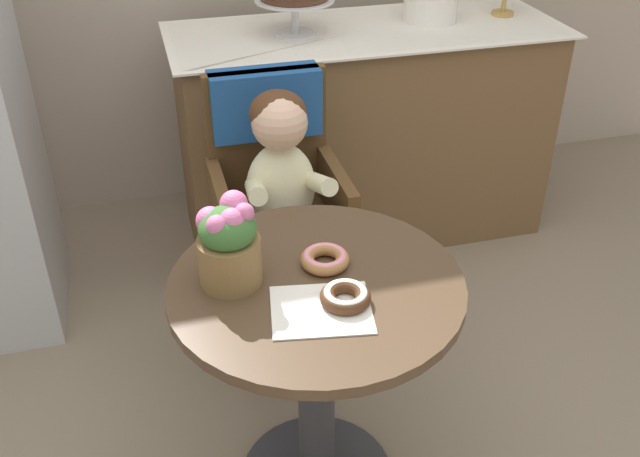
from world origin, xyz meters
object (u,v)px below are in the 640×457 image
object	(u,v)px
cafe_table	(316,348)
donut_mid	(345,296)
wicker_chair	(273,171)
round_layer_cake	(430,8)
flower_vase	(228,242)
donut_front	(325,258)
seated_child	(283,183)

from	to	relation	value
cafe_table	donut_mid	size ratio (longest dim) A/B	6.09
wicker_chair	round_layer_cake	size ratio (longest dim) A/B	4.46
wicker_chair	flower_vase	xyz separation A→B (m)	(-0.24, -0.66, 0.19)
donut_front	donut_mid	world-z (taller)	donut_mid
seated_child	donut_front	xyz separation A→B (m)	(-0.01, -0.51, 0.06)
cafe_table	donut_mid	world-z (taller)	donut_mid
donut_front	flower_vase	bearing A→B (deg)	-179.21
donut_front	donut_mid	bearing A→B (deg)	-88.15
donut_mid	seated_child	bearing A→B (deg)	89.87
cafe_table	flower_vase	distance (m)	0.38
donut_front	round_layer_cake	world-z (taller)	round_layer_cake
cafe_table	seated_child	bearing A→B (deg)	85.46
donut_front	flower_vase	world-z (taller)	flower_vase
donut_mid	round_layer_cake	xyz separation A→B (m)	(0.79, 1.44, 0.21)
seated_child	donut_mid	size ratio (longest dim) A/B	6.14
cafe_table	donut_front	size ratio (longest dim) A/B	5.91
seated_child	round_layer_cake	bearing A→B (deg)	44.69
wicker_chair	donut_mid	xyz separation A→B (m)	(-0.00, -0.82, 0.10)
seated_child	flower_vase	xyz separation A→B (m)	(-0.24, -0.51, 0.15)
cafe_table	donut_mid	xyz separation A→B (m)	(0.04, -0.10, 0.23)
donut_mid	wicker_chair	bearing A→B (deg)	89.90
donut_front	seated_child	bearing A→B (deg)	89.26
round_layer_cake	cafe_table	bearing A→B (deg)	-121.70
donut_front	cafe_table	bearing A→B (deg)	-122.32
wicker_chair	flower_vase	size ratio (longest dim) A/B	4.35
wicker_chair	cafe_table	bearing A→B (deg)	-92.95
cafe_table	wicker_chair	world-z (taller)	wicker_chair
flower_vase	round_layer_cake	bearing A→B (deg)	51.42
donut_mid	flower_vase	bearing A→B (deg)	147.09
flower_vase	wicker_chair	bearing A→B (deg)	70.10
donut_front	donut_mid	distance (m)	0.16
seated_child	round_layer_cake	size ratio (longest dim) A/B	3.39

